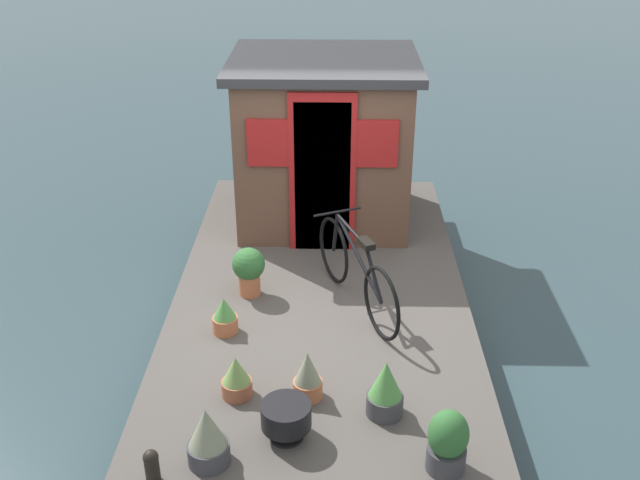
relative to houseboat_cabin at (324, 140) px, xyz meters
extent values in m
plane|color=#2D4247|center=(-1.78, 0.00, -1.47)|extent=(60.00, 60.00, 0.00)
cube|color=#4C4742|center=(-1.78, 0.00, -1.01)|extent=(5.78, 2.94, 0.06)
cube|color=black|center=(-1.78, 0.00, -1.26)|extent=(5.67, 2.88, 0.43)
cube|color=brown|center=(0.01, 0.00, -0.06)|extent=(1.66, 1.92, 1.85)
cube|color=#28282B|center=(0.01, 0.00, 0.91)|extent=(1.86, 2.12, 0.10)
cube|color=#19334C|center=(-0.84, 0.00, -0.13)|extent=(0.04, 0.60, 1.70)
cube|color=maroon|center=(-0.84, 0.00, -0.08)|extent=(0.03, 0.72, 1.80)
cube|color=maroon|center=(-0.84, -0.58, 0.27)|extent=(0.03, 0.44, 0.52)
cube|color=maroon|center=(-0.84, 0.58, 0.27)|extent=(0.03, 0.44, 0.52)
torus|color=black|center=(-1.52, -0.13, -0.64)|extent=(0.65, 0.31, 0.69)
torus|color=black|center=(-2.52, -0.57, -0.64)|extent=(0.65, 0.31, 0.69)
cylinder|color=black|center=(-2.06, -0.36, -0.42)|extent=(0.95, 0.44, 0.48)
cylinder|color=black|center=(-1.90, -0.29, -0.21)|extent=(0.61, 0.29, 0.06)
cylinder|color=black|center=(-2.36, -0.50, -0.43)|extent=(0.36, 0.18, 0.43)
cylinder|color=black|center=(-1.56, -0.15, -0.42)|extent=(0.13, 0.08, 0.45)
cube|color=black|center=(-2.20, -0.43, -0.20)|extent=(0.22, 0.17, 0.06)
cylinder|color=black|center=(-1.60, -0.16, -0.17)|extent=(0.22, 0.47, 0.02)
cylinder|color=#38383D|center=(-4.14, 0.76, -0.90)|extent=(0.31, 0.31, 0.16)
cone|color=gray|center=(-4.14, 0.76, -0.66)|extent=(0.28, 0.28, 0.32)
cylinder|color=#935138|center=(-3.40, 0.65, -0.91)|extent=(0.25, 0.25, 0.14)
cone|color=#70934C|center=(-3.40, 0.65, -0.73)|extent=(0.23, 0.23, 0.23)
cylinder|color=#B2603D|center=(-1.83, 0.71, -0.87)|extent=(0.22, 0.22, 0.23)
sphere|color=#2D602D|center=(-1.83, 0.71, -0.64)|extent=(0.33, 0.33, 0.33)
cylinder|color=#38383D|center=(-4.17, -0.95, -0.89)|extent=(0.28, 0.28, 0.19)
ellipsoid|color=#2D602D|center=(-4.17, -0.95, -0.67)|extent=(0.29, 0.29, 0.38)
cylinder|color=#B2603D|center=(-2.50, 0.87, -0.91)|extent=(0.24, 0.24, 0.16)
cone|color=#4C8942|center=(-2.50, 0.87, -0.73)|extent=(0.21, 0.21, 0.20)
cylinder|color=#38383D|center=(-3.59, -0.54, -0.90)|extent=(0.29, 0.29, 0.18)
cone|color=#4C8942|center=(-3.59, -0.54, -0.65)|extent=(0.26, 0.26, 0.31)
cylinder|color=#B2603D|center=(-3.40, 0.07, -0.91)|extent=(0.24, 0.24, 0.16)
cone|color=gray|center=(-3.40, 0.07, -0.69)|extent=(0.22, 0.22, 0.28)
cylinder|color=black|center=(-3.87, 0.21, -0.78)|extent=(0.38, 0.38, 0.19)
cylinder|color=black|center=(-3.87, 0.21, -0.93)|extent=(0.04, 0.04, 0.11)
cylinder|color=black|center=(-3.87, 0.21, -0.97)|extent=(0.27, 0.27, 0.02)
cylinder|color=black|center=(-4.33, 1.12, -0.88)|extent=(0.10, 0.10, 0.22)
sphere|color=black|center=(-4.33, 1.12, -0.77)|extent=(0.11, 0.11, 0.11)
camera|label=1|loc=(-8.05, -0.13, 2.88)|focal=40.68mm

